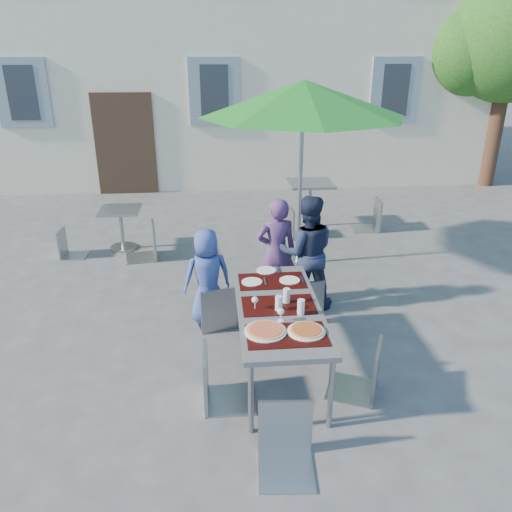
{
  "coord_description": "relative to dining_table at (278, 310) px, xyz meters",
  "views": [
    {
      "loc": [
        -0.11,
        -3.83,
        3.06
      ],
      "look_at": [
        0.35,
        1.32,
        0.9
      ],
      "focal_mm": 35.0,
      "sensor_mm": 36.0,
      "label": 1
    }
  ],
  "objects": [
    {
      "name": "cafe_table_1",
      "position": [
        1.16,
        4.41,
        -0.09
      ],
      "size": [
        0.78,
        0.78,
        0.84
      ],
      "color": "#B0B3B8",
      "rests_on": "ground"
    },
    {
      "name": "pizza_near_left",
      "position": [
        -0.18,
        -0.48,
        0.07
      ],
      "size": [
        0.38,
        0.38,
        0.03
      ],
      "color": "white",
      "rests_on": "dining_table"
    },
    {
      "name": "bg_chair_l_0",
      "position": [
        -2.9,
        3.32,
        -0.21
      ],
      "size": [
        0.39,
        0.39,
        0.84
      ],
      "color": "gray",
      "rests_on": "ground"
    },
    {
      "name": "child_2",
      "position": [
        0.54,
        1.38,
        0.03
      ],
      "size": [
        0.73,
        0.45,
        1.45
      ],
      "primitive_type": "imported",
      "rotation": [
        0.0,
        0.0,
        3.08
      ],
      "color": "#1C233D",
      "rests_on": "ground"
    },
    {
      "name": "cafe_table_0",
      "position": [
        -2.1,
        3.58,
        -0.26
      ],
      "size": [
        0.63,
        0.63,
        0.68
      ],
      "color": "#B0B3B8",
      "rests_on": "ground"
    },
    {
      "name": "child_0",
      "position": [
        -0.7,
        1.09,
        -0.12
      ],
      "size": [
        0.64,
        0.49,
        1.16
      ],
      "primitive_type": "imported",
      "rotation": [
        0.0,
        0.0,
        3.37
      ],
      "color": "#344991",
      "rests_on": "ground"
    },
    {
      "name": "chair_3",
      "position": [
        -0.61,
        -0.44,
        -0.08
      ],
      "size": [
        0.47,
        0.46,
        1.04
      ],
      "color": "#8E9499",
      "rests_on": "ground"
    },
    {
      "name": "bg_chair_r_1",
      "position": [
        2.26,
        4.15,
        -0.08
      ],
      "size": [
        0.5,
        0.5,
        1.05
      ],
      "color": "gray",
      "rests_on": "ground"
    },
    {
      "name": "bg_chair_r_0",
      "position": [
        -1.65,
        3.16,
        -0.07
      ],
      "size": [
        0.54,
        0.53,
        1.06
      ],
      "color": "gray",
      "rests_on": "ground"
    },
    {
      "name": "patio_umbrella",
      "position": [
        0.67,
        2.71,
        1.72
      ],
      "size": [
        2.88,
        2.88,
        2.68
      ],
      "color": "#B0B3B8",
      "rests_on": "ground"
    },
    {
      "name": "dining_table",
      "position": [
        0.0,
        0.0,
        0.0
      ],
      "size": [
        0.8,
        1.85,
        0.76
      ],
      "color": "#403F44",
      "rests_on": "ground"
    },
    {
      "name": "pizza_near_right",
      "position": [
        0.18,
        -0.51,
        0.07
      ],
      "size": [
        0.34,
        0.34,
        0.03
      ],
      "color": "white",
      "rests_on": "dining_table"
    },
    {
      "name": "chair_2",
      "position": [
        0.44,
        1.03,
        -0.09
      ],
      "size": [
        0.5,
        0.51,
        1.03
      ],
      "color": "gray",
      "rests_on": "ground"
    },
    {
      "name": "bg_chair_l_1",
      "position": [
        0.84,
        3.89,
        -0.12
      ],
      "size": [
        0.47,
        0.46,
        0.98
      ],
      "color": "#8F949A",
      "rests_on": "ground"
    },
    {
      "name": "glassware",
      "position": [
        0.04,
        -0.1,
        0.13
      ],
      "size": [
        0.49,
        0.42,
        0.15
      ],
      "color": "silver",
      "rests_on": "dining_table"
    },
    {
      "name": "place_settings",
      "position": [
        -0.02,
        0.63,
        0.06
      ],
      "size": [
        0.67,
        0.5,
        0.01
      ],
      "color": "white",
      "rests_on": "dining_table"
    },
    {
      "name": "ground",
      "position": [
        -0.49,
        -0.42,
        -0.7
      ],
      "size": [
        90.0,
        90.0,
        0.0
      ],
      "primitive_type": "plane",
      "color": "#48484A",
      "rests_on": "ground"
    },
    {
      "name": "chair_1",
      "position": [
        -0.04,
        1.16,
        -0.18
      ],
      "size": [
        0.48,
        0.48,
        0.89
      ],
      "color": "gray",
      "rests_on": "ground"
    },
    {
      "name": "chair_4",
      "position": [
        0.77,
        -0.43,
        -0.1
      ],
      "size": [
        0.6,
        0.6,
        1.02
      ],
      "color": "gray",
      "rests_on": "ground"
    },
    {
      "name": "child_1",
      "position": [
        0.17,
        1.49,
        0.0
      ],
      "size": [
        0.54,
        0.38,
        1.4
      ],
      "primitive_type": "imported",
      "rotation": [
        0.0,
        0.0,
        3.24
      ],
      "color": "#523165",
      "rests_on": "ground"
    },
    {
      "name": "chair_0",
      "position": [
        -0.59,
        0.93,
        -0.1
      ],
      "size": [
        0.55,
        0.55,
        1.01
      ],
      "color": "gray",
      "rests_on": "ground"
    },
    {
      "name": "tree",
      "position": [
        6.06,
        7.12,
        2.55
      ],
      "size": [
        3.6,
        3.0,
        4.7
      ],
      "color": "#42291C",
      "rests_on": "ground"
    },
    {
      "name": "chair_5",
      "position": [
        -0.09,
        -1.23,
        -0.12
      ],
      "size": [
        0.47,
        0.47,
        0.98
      ],
      "color": "#91969C",
      "rests_on": "ground"
    }
  ]
}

